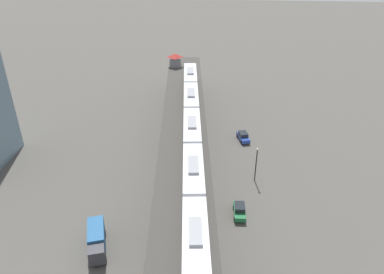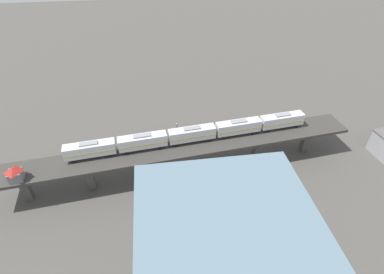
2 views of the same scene
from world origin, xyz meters
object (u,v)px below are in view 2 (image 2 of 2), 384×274
(street_car_green, at_px, (211,143))
(street_car_red, at_px, (270,137))
(delivery_truck, at_px, (264,188))
(street_lamp, at_px, (177,131))
(signal_hut, at_px, (15,174))
(subway_train, at_px, (192,134))
(street_car_blue, at_px, (128,147))

(street_car_green, height_order, street_car_red, same)
(delivery_truck, relative_size, street_lamp, 1.09)
(street_car_green, relative_size, street_car_red, 1.00)
(street_car_green, height_order, street_lamp, street_lamp)
(signal_hut, bearing_deg, subway_train, 101.39)
(street_car_blue, distance_m, street_lamp, 15.31)
(subway_train, height_order, signal_hut, subway_train)
(street_car_red, relative_size, street_lamp, 0.64)
(signal_hut, distance_m, delivery_truck, 57.62)
(signal_hut, bearing_deg, street_car_red, 104.14)
(street_lamp, bearing_deg, signal_hut, -62.65)
(street_car_green, relative_size, street_lamp, 0.64)
(signal_hut, distance_m, street_car_blue, 30.48)
(street_car_blue, height_order, street_car_red, same)
(subway_train, relative_size, signal_hut, 17.59)
(signal_hut, bearing_deg, street_car_blue, 127.93)
(subway_train, height_order, street_lamp, subway_train)
(delivery_truck, bearing_deg, street_car_green, -155.62)
(street_car_red, height_order, delivery_truck, delivery_truck)
(subway_train, bearing_deg, street_car_blue, -118.44)
(street_car_green, bearing_deg, street_car_blue, -92.92)
(signal_hut, xyz_separation_m, street_car_blue, (-17.79, 22.82, -9.57))
(street_car_blue, bearing_deg, subway_train, 61.56)
(street_car_red, xyz_separation_m, delivery_truck, (20.73, -9.37, 0.82))
(subway_train, distance_m, street_car_blue, 22.67)
(subway_train, xyz_separation_m, street_lamp, (-11.33, -2.87, -7.14))
(delivery_truck, bearing_deg, subway_train, -127.00)
(street_car_blue, distance_m, street_car_red, 43.37)
(subway_train, xyz_separation_m, delivery_truck, (12.23, 16.24, -9.49))
(street_car_red, distance_m, delivery_truck, 22.77)
(street_car_blue, xyz_separation_m, street_car_green, (1.26, 24.66, 0.00))
(street_car_red, height_order, street_lamp, street_lamp)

